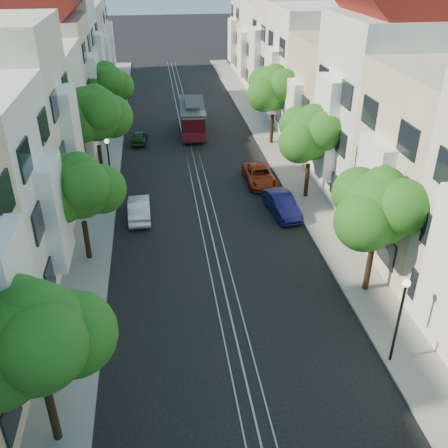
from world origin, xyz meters
name	(u,v)px	position (x,y,z in m)	size (l,w,h in m)	color
ground	(194,160)	(0.00, 28.00, 0.00)	(200.00, 200.00, 0.00)	black
sidewalk_east	(279,155)	(7.25, 28.00, 0.06)	(2.50, 80.00, 0.12)	gray
sidewalk_west	(105,164)	(-7.25, 28.00, 0.06)	(2.50, 80.00, 0.12)	gray
rail_left	(188,161)	(-0.55, 28.00, 0.01)	(0.06, 80.00, 0.02)	gray
rail_slot	(194,160)	(0.00, 28.00, 0.01)	(0.06, 80.00, 0.02)	gray
rail_right	(201,160)	(0.55, 28.00, 0.01)	(0.06, 80.00, 0.02)	gray
lane_line	(194,160)	(0.00, 28.00, 0.00)	(0.08, 80.00, 0.01)	tan
townhouses_east	(339,93)	(11.87, 27.91, 5.18)	(7.75, 72.00, 12.00)	beige
townhouses_west	(35,106)	(-11.87, 27.91, 5.08)	(7.75, 72.00, 11.76)	silver
tree_e_b	(380,209)	(7.26, 8.98, 4.73)	(4.93, 4.08, 6.68)	black
tree_e_c	(312,135)	(7.26, 19.98, 4.60)	(4.84, 3.99, 6.52)	black
tree_e_d	(274,89)	(7.26, 30.98, 4.87)	(5.01, 4.16, 6.85)	black
tree_w_a	(36,340)	(-7.14, 1.98, 4.73)	(4.93, 4.08, 6.68)	black
tree_w_b	(80,189)	(-7.14, 13.98, 4.40)	(4.72, 3.87, 6.27)	black
tree_w_c	(96,115)	(-7.14, 24.98, 5.07)	(5.13, 4.28, 7.09)	black
tree_w_d	(106,84)	(-7.14, 35.98, 4.60)	(4.84, 3.99, 6.52)	black
lamp_east	(401,309)	(6.30, 4.00, 2.85)	(0.32, 0.32, 4.16)	black
lamp_west	(109,159)	(-6.30, 22.00, 2.85)	(0.32, 0.32, 4.16)	black
cable_car	(193,116)	(0.50, 34.85, 1.63)	(2.64, 7.29, 2.76)	black
parked_car_e_mid	(282,205)	(4.91, 17.80, 0.68)	(1.44, 4.14, 1.36)	#0D0D42
parked_car_e_far	(259,175)	(4.44, 22.80, 0.62)	(2.05, 4.44, 1.23)	#97270D
parked_car_w_mid	(139,209)	(-4.40, 18.57, 0.65)	(1.38, 3.95, 1.30)	silver
parked_car_w_far	(139,137)	(-4.53, 32.80, 0.57)	(1.34, 3.33, 1.13)	black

